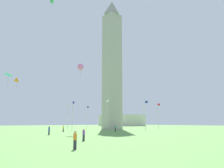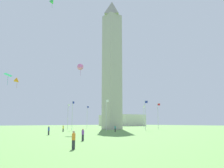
{
  "view_description": "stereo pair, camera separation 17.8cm",
  "coord_description": "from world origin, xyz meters",
  "views": [
    {
      "loc": [
        64.31,
        -52.29,
        2.34
      ],
      "look_at": [
        0.0,
        0.0,
        15.42
      ],
      "focal_mm": 39.14,
      "sensor_mm": 36.0,
      "label": 1
    },
    {
      "loc": [
        64.42,
        -52.15,
        2.34
      ],
      "look_at": [
        0.0,
        0.0,
        15.42
      ],
      "focal_mm": 39.14,
      "sensor_mm": 36.0,
      "label": 2
    }
  ],
  "objects": [
    {
      "name": "person_teal_shirt",
      "position": [
        16.63,
        -12.42,
        0.84
      ],
      "size": [
        0.32,
        0.32,
        1.69
      ],
      "rotation": [
        0.0,
        0.0,
        2.18
      ],
      "color": "#2D2D38",
      "rests_on": "ground"
    },
    {
      "name": "flagpole_n",
      "position": [
        15.34,
        0.0,
        4.73
      ],
      "size": [
        1.12,
        0.14,
        8.67
      ],
      "color": "silver",
      "rests_on": "ground"
    },
    {
      "name": "kite_green_delta",
      "position": [
        7.86,
        -26.64,
        33.54
      ],
      "size": [
        1.76,
        1.84,
        2.33
      ],
      "color": "green"
    },
    {
      "name": "kite_pink_delta",
      "position": [
        17.36,
        -23.36,
        14.89
      ],
      "size": [
        2.18,
        2.06,
        2.95
      ],
      "color": "pink"
    },
    {
      "name": "flagpole_w",
      "position": [
        0.06,
        -15.29,
        4.73
      ],
      "size": [
        1.12,
        0.14,
        8.67
      ],
      "color": "silver",
      "rests_on": "ground"
    },
    {
      "name": "flagpole_nw",
      "position": [
        10.87,
        -10.81,
        4.73
      ],
      "size": [
        1.12,
        0.14,
        8.67
      ],
      "color": "silver",
      "rests_on": "ground"
    },
    {
      "name": "kite_orange_delta",
      "position": [
        1.81,
        -32.5,
        12.75
      ],
      "size": [
        1.84,
        2.05,
        2.63
      ],
      "color": "orange"
    },
    {
      "name": "flagpole_e",
      "position": [
        0.06,
        15.29,
        4.73
      ],
      "size": [
        1.12,
        0.14,
        8.67
      ],
      "color": "silver",
      "rests_on": "ground"
    },
    {
      "name": "person_yellow_shirt",
      "position": [
        8.17,
        -22.47,
        0.86
      ],
      "size": [
        0.32,
        0.32,
        1.73
      ],
      "rotation": [
        0.0,
        0.0,
        2.37
      ],
      "color": "#2D2D38",
      "rests_on": "ground"
    },
    {
      "name": "person_orange_shirt",
      "position": [
        45.24,
        -40.98,
        0.81
      ],
      "size": [
        0.32,
        0.32,
        1.63
      ],
      "rotation": [
        0.0,
        0.0,
        2.76
      ],
      "color": "#2D2D38",
      "rests_on": "ground"
    },
    {
      "name": "flagpole_sw",
      "position": [
        -10.75,
        -10.81,
        4.73
      ],
      "size": [
        1.12,
        0.14,
        8.67
      ],
      "color": "silver",
      "rests_on": "ground"
    },
    {
      "name": "person_purple_shirt",
      "position": [
        37.31,
        -35.02,
        0.79
      ],
      "size": [
        0.32,
        0.32,
        1.59
      ],
      "rotation": [
        0.0,
        0.0,
        2.59
      ],
      "color": "#2D2D38",
      "rests_on": "ground"
    },
    {
      "name": "flagpole_se",
      "position": [
        -10.75,
        10.81,
        4.73
      ],
      "size": [
        1.12,
        0.14,
        8.67
      ],
      "color": "silver",
      "rests_on": "ground"
    },
    {
      "name": "kite_cyan_diamond",
      "position": [
        13.85,
        -38.13,
        11.74
      ],
      "size": [
        1.6,
        1.53,
        2.35
      ],
      "color": "#33C6D1"
    },
    {
      "name": "flagpole_s",
      "position": [
        -15.23,
        0.0,
        4.73
      ],
      "size": [
        1.12,
        0.14,
        8.67
      ],
      "color": "silver",
      "rests_on": "ground"
    },
    {
      "name": "flagpole_ne",
      "position": [
        10.87,
        10.81,
        4.73
      ],
      "size": [
        1.12,
        0.14,
        8.67
      ],
      "color": "silver",
      "rests_on": "ground"
    },
    {
      "name": "person_blue_shirt",
      "position": [
        20.88,
        -32.16,
        0.82
      ],
      "size": [
        0.32,
        0.32,
        1.66
      ],
      "rotation": [
        0.0,
        0.0,
        1.81
      ],
      "color": "#2D2D38",
      "rests_on": "ground"
    },
    {
      "name": "ground_plane",
      "position": [
        0.0,
        0.0,
        0.0
      ],
      "size": [
        260.0,
        260.0,
        0.0
      ],
      "primitive_type": "plane",
      "color": "#609347"
    },
    {
      "name": "obelisk_monument",
      "position": [
        0.0,
        0.0,
        22.87
      ],
      "size": [
        5.03,
        5.03,
        45.74
      ],
      "color": "#A8A399",
      "rests_on": "ground"
    },
    {
      "name": "distant_building",
      "position": [
        -61.78,
        58.49,
        3.71
      ],
      "size": [
        28.71,
        17.7,
        7.41
      ],
      "color": "beige",
      "rests_on": "ground"
    }
  ]
}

